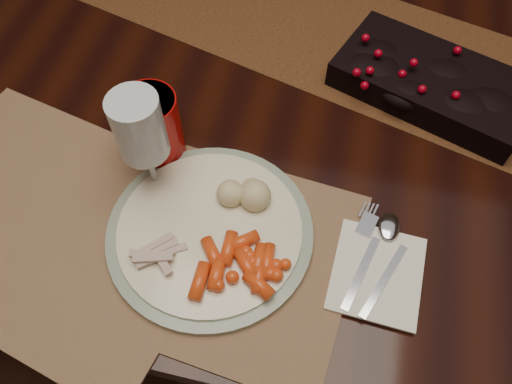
% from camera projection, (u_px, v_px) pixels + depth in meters
% --- Properties ---
extents(floor, '(5.00, 5.00, 0.00)m').
position_uv_depth(floor, '(277.00, 266.00, 1.51)').
color(floor, black).
rests_on(floor, ground).
extents(dining_table, '(1.80, 1.00, 0.75)m').
position_uv_depth(dining_table, '(282.00, 202.00, 1.19)').
color(dining_table, black).
rests_on(dining_table, floor).
extents(table_runner, '(1.55, 0.73, 0.00)m').
position_uv_depth(table_runner, '(285.00, 17.00, 0.97)').
color(table_runner, '#57290B').
rests_on(table_runner, dining_table).
extents(centerpiece, '(0.36, 0.27, 0.06)m').
position_uv_depth(centerpiece, '(434.00, 79.00, 0.84)').
color(centerpiece, black).
rests_on(centerpiece, table_runner).
extents(placemat_main, '(0.46, 0.36, 0.00)m').
position_uv_depth(placemat_main, '(201.00, 245.00, 0.71)').
color(placemat_main, brown).
rests_on(placemat_main, dining_table).
extents(placemat_second, '(0.55, 0.46, 0.00)m').
position_uv_depth(placemat_second, '(53.00, 222.00, 0.73)').
color(placemat_second, brown).
rests_on(placemat_second, dining_table).
extents(dinner_plate, '(0.33, 0.33, 0.02)m').
position_uv_depth(dinner_plate, '(210.00, 231.00, 0.71)').
color(dinner_plate, '#EDE5C0').
rests_on(dinner_plate, placemat_main).
extents(baby_carrots, '(0.12, 0.11, 0.02)m').
position_uv_depth(baby_carrots, '(237.00, 265.00, 0.67)').
color(baby_carrots, '#E14213').
rests_on(baby_carrots, dinner_plate).
extents(mashed_potatoes, '(0.09, 0.08, 0.05)m').
position_uv_depth(mashed_potatoes, '(243.00, 195.00, 0.71)').
color(mashed_potatoes, '#E0CD81').
rests_on(mashed_potatoes, dinner_plate).
extents(turkey_shreds, '(0.07, 0.06, 0.02)m').
position_uv_depth(turkey_shreds, '(160.00, 254.00, 0.68)').
color(turkey_shreds, tan).
rests_on(turkey_shreds, dinner_plate).
extents(napkin, '(0.13, 0.15, 0.00)m').
position_uv_depth(napkin, '(377.00, 273.00, 0.68)').
color(napkin, white).
rests_on(napkin, placemat_main).
extents(fork, '(0.06, 0.15, 0.00)m').
position_uv_depth(fork, '(362.00, 260.00, 0.69)').
color(fork, silver).
rests_on(fork, napkin).
extents(spoon, '(0.09, 0.16, 0.00)m').
position_uv_depth(spoon, '(385.00, 263.00, 0.69)').
color(spoon, white).
rests_on(spoon, napkin).
extents(red_cup, '(0.09, 0.09, 0.12)m').
position_uv_depth(red_cup, '(153.00, 127.00, 0.75)').
color(red_cup, '#A40907').
rests_on(red_cup, placemat_main).
extents(wine_glass, '(0.08, 0.08, 0.19)m').
position_uv_depth(wine_glass, '(146.00, 148.00, 0.69)').
color(wine_glass, silver).
rests_on(wine_glass, dining_table).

